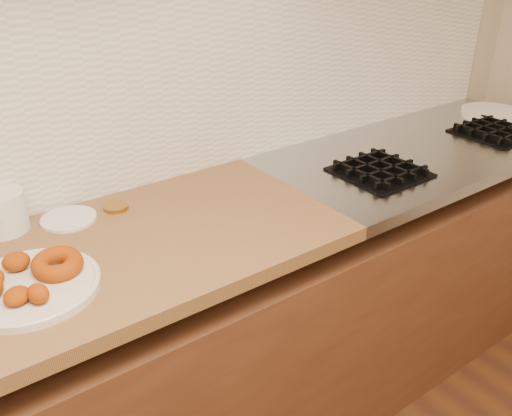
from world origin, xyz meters
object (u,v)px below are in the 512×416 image
Objects in this scene: ring_donut at (57,264)px; plastic_tub at (1,212)px; donut_plate at (31,287)px; plate_stack at (492,113)px.

ring_donut is 0.31m from plastic_tub.
donut_plate is at bearing -170.13° from ring_donut.
plastic_tub is at bearing 174.53° from plate_stack.
plate_stack is at bearing 3.84° from donut_plate.
plate_stack reaches higher than donut_plate.
plastic_tub is at bearing 98.41° from ring_donut.
plastic_tub is (-0.05, 0.31, 0.02)m from ring_donut.
donut_plate is 1.96m from plate_stack.
ring_donut is 0.89× the size of plastic_tub.
ring_donut is 1.89m from plate_stack.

